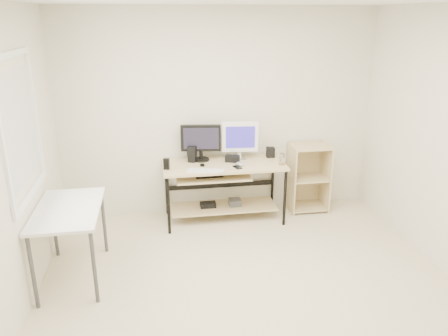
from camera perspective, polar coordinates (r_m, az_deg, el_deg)
name	(u,v)px	position (r m, az deg, el deg)	size (l,w,h in m)	color
room	(239,162)	(3.67, 1.96, 0.85)	(4.01, 4.01, 2.62)	beige
desk	(222,180)	(5.45, -0.28, -1.54)	(1.50, 0.65, 0.75)	#CEB783
side_table	(68,216)	(4.45, -19.65, -5.89)	(0.60, 1.00, 0.75)	white
shelf_unit	(307,176)	(5.91, 10.80, -1.09)	(0.50, 0.40, 0.90)	#D0B982
black_monitor	(201,140)	(5.44, -3.04, 3.64)	(0.50, 0.21, 0.46)	black
white_imac	(240,138)	(5.47, 2.10, 3.96)	(0.46, 0.15, 0.49)	silver
keyboard	(205,171)	(5.12, -2.44, -0.33)	(0.43, 0.12, 0.01)	white
mouse	(240,164)	(5.31, 2.08, 0.54)	(0.08, 0.12, 0.04)	#B0B0B5
center_speaker	(232,159)	(5.43, 1.10, 1.23)	(0.17, 0.08, 0.09)	black
speaker_left	(192,154)	(5.43, -4.19, 1.87)	(0.13, 0.13, 0.20)	black
speaker_right	(270,152)	(5.65, 6.08, 2.06)	(0.10, 0.10, 0.13)	black
audio_controller	(167,164)	(5.20, -7.52, 0.54)	(0.07, 0.04, 0.14)	black
volume_puck	(202,165)	(5.30, -2.85, 0.38)	(0.06, 0.06, 0.02)	black
smartphone	(237,167)	(5.24, 1.75, 0.10)	(0.07, 0.13, 0.01)	black
coaster	(282,164)	(5.40, 7.55, 0.51)	(0.09, 0.09, 0.01)	#A4734A
drinking_glass	(282,159)	(5.38, 7.58, 1.21)	(0.07, 0.07, 0.13)	white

